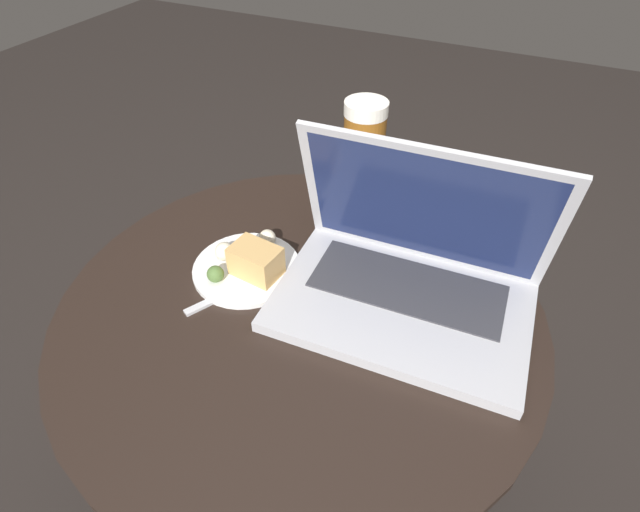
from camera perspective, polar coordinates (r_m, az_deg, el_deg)
ground_plane at (r=1.24m, az=-1.55°, el=-23.99°), size 6.00×6.00×0.00m
table at (r=0.88m, az=-2.04°, el=-12.65°), size 0.73×0.73×0.58m
laptop at (r=0.74m, az=10.10°, el=-1.99°), size 0.38×0.26×0.25m
beer_glass at (r=0.83m, az=4.87°, el=9.88°), size 0.07×0.07×0.23m
snack_plate at (r=0.80m, az=-8.17°, el=-0.86°), size 0.17×0.17×0.06m
fork at (r=0.79m, az=-8.49°, el=-3.25°), size 0.10×0.16×0.00m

